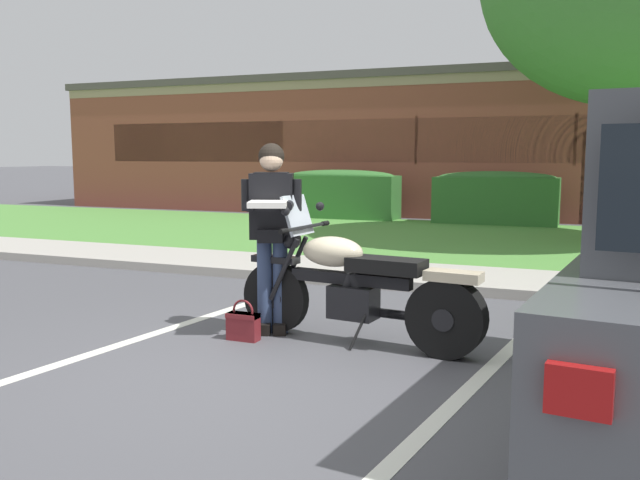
% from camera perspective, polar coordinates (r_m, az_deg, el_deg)
% --- Properties ---
extents(ground_plane, '(140.00, 140.00, 0.00)m').
position_cam_1_polar(ground_plane, '(5.12, -5.18, -10.99)').
color(ground_plane, '#4C4C51').
extents(curb_strip, '(60.00, 0.20, 0.12)m').
position_cam_1_polar(curb_strip, '(8.12, 5.71, -3.72)').
color(curb_strip, '#ADA89E').
rests_on(curb_strip, ground).
extents(concrete_walk, '(60.00, 1.50, 0.08)m').
position_cam_1_polar(concrete_walk, '(8.93, 7.26, -2.87)').
color(concrete_walk, '#ADA89E').
rests_on(concrete_walk, ground).
extents(grass_lawn, '(60.00, 6.36, 0.06)m').
position_cam_1_polar(grass_lawn, '(12.73, 11.85, 0.02)').
color(grass_lawn, '#518E3D').
rests_on(grass_lawn, ground).
extents(stall_stripe_0, '(0.72, 4.38, 0.01)m').
position_cam_1_polar(stall_stripe_0, '(6.02, -16.33, -8.42)').
color(stall_stripe_0, silver).
rests_on(stall_stripe_0, ground).
extents(stall_stripe_1, '(0.72, 4.38, 0.01)m').
position_cam_1_polar(stall_stripe_1, '(4.84, 12.67, -12.19)').
color(stall_stripe_1, silver).
rests_on(stall_stripe_1, ground).
extents(motorcycle, '(2.24, 0.82, 1.26)m').
position_cam_1_polar(motorcycle, '(5.65, 3.79, -4.11)').
color(motorcycle, black).
rests_on(motorcycle, ground).
extents(rider_person, '(0.56, 0.66, 1.70)m').
position_cam_1_polar(rider_person, '(5.95, -4.14, 1.51)').
color(rider_person, black).
rests_on(rider_person, ground).
extents(handbag, '(0.28, 0.13, 0.36)m').
position_cam_1_polar(handbag, '(5.89, -6.57, -7.11)').
color(handbag, maroon).
rests_on(handbag, ground).
extents(hedge_left, '(2.84, 0.90, 1.24)m').
position_cam_1_polar(hedge_left, '(16.50, 1.78, 3.97)').
color(hedge_left, '#336B2D').
rests_on(hedge_left, ground).
extents(hedge_center_left, '(2.73, 0.90, 1.24)m').
position_cam_1_polar(hedge_center_left, '(15.60, 14.73, 3.54)').
color(hedge_center_left, '#336B2D').
rests_on(hedge_center_left, ground).
extents(brick_building, '(22.11, 11.14, 3.76)m').
position_cam_1_polar(brick_building, '(22.41, 11.65, 7.85)').
color(brick_building, brown).
rests_on(brick_building, ground).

